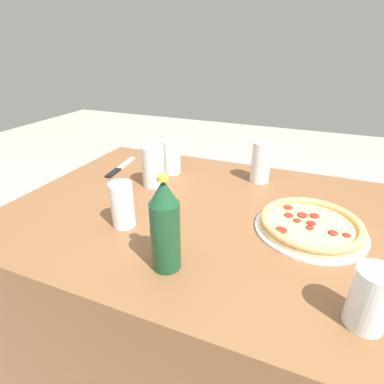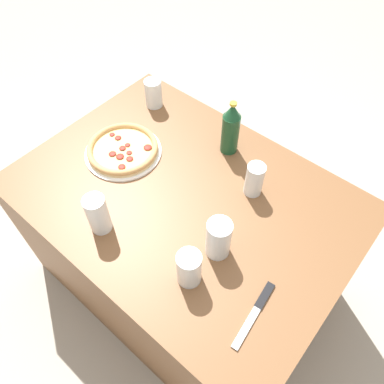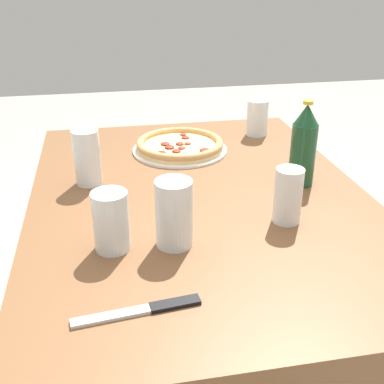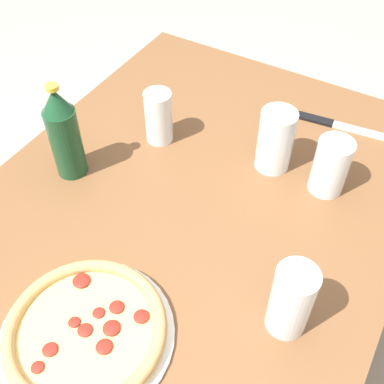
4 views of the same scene
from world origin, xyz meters
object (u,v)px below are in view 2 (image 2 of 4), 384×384
Objects in this scene: glass_iced_tea at (218,240)px; beer_bottle at (231,129)px; glass_cola at (98,215)px; glass_orange_juice at (254,180)px; glass_water at (189,269)px; knife at (256,311)px; pizza_veggie at (122,150)px; glass_red_wine at (154,94)px.

glass_iced_tea is 0.47m from beer_bottle.
glass_orange_juice is (0.31, 0.47, -0.01)m from glass_cola.
knife is at bearing 11.39° from glass_water.
knife is (0.22, -0.09, -0.07)m from glass_iced_tea.
beer_bottle reaches higher than pizza_veggie.
beer_bottle is at bearing -0.88° from glass_red_wine.
glass_water is at bearing -22.98° from pizza_veggie.
glass_water is at bearing -93.27° from glass_iced_tea.
glass_water is 0.36m from glass_cola.
pizza_veggie is 2.44× the size of glass_red_wine.
pizza_veggie is 0.44m from beer_bottle.
beer_bottle reaches higher than glass_red_wine.
pizza_veggie is at bearing -69.85° from glass_red_wine.
glass_orange_juice is at bearing 125.98° from knife.
glass_cola reaches higher than pizza_veggie.
glass_iced_tea is at bearing 27.19° from glass_cola.
beer_bottle is 0.68m from knife.
glass_red_wine is (-0.62, 0.12, -0.01)m from glass_orange_juice.
glass_iced_tea is 0.29m from glass_orange_juice.
glass_cola is at bearing -171.75° from glass_water.
knife is at bearing -13.76° from pizza_veggie.
glass_iced_tea is 1.13× the size of glass_orange_juice.
knife is at bearing -54.02° from glass_orange_juice.
beer_bottle is at bearing 114.61° from glass_water.
glass_iced_tea is 0.24m from knife.
glass_cola is 1.15× the size of glass_orange_juice.
glass_water is 0.86× the size of glass_cola.
glass_cola is at bearing -123.51° from glass_orange_juice.
glass_cola is 0.56m from glass_orange_juice.
glass_water is at bearing -83.69° from glass_orange_juice.
glass_red_wine is 0.43m from beer_bottle.
pizza_veggie is 0.32m from glass_red_wine.
glass_red_wine is 1.02m from knife.
glass_red_wine reaches higher than knife.
pizza_veggie is 2.30× the size of glass_water.
beer_bottle is (0.42, -0.01, 0.05)m from glass_red_wine.
glass_orange_juice is at bearing -30.41° from beer_bottle.
glass_iced_tea is (0.01, 0.14, 0.01)m from glass_water.
glass_water is 0.57× the size of beer_bottle.
glass_cola is (0.20, -0.29, 0.05)m from pizza_veggie.
glass_orange_juice is at bearing 100.82° from glass_iced_tea.
glass_water is at bearing 8.25° from glass_cola.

